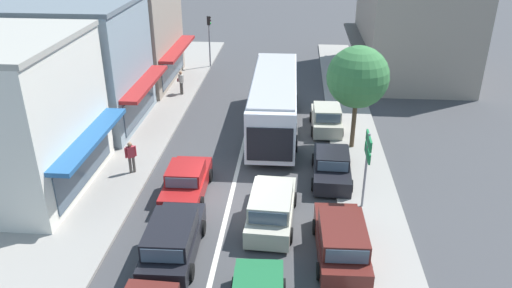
{
  "coord_description": "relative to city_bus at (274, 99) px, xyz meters",
  "views": [
    {
      "loc": [
        2.75,
        -18.97,
        12.03
      ],
      "look_at": [
        0.89,
        3.52,
        1.2
      ],
      "focal_mm": 35.0,
      "sensor_mm": 36.0,
      "label": 1
    }
  ],
  "objects": [
    {
      "name": "parked_sedan_kerb_second",
      "position": [
        3.09,
        -5.69,
        -1.22
      ],
      "size": [
        1.99,
        4.25,
        1.47
      ],
      "color": "black",
      "rests_on": "ground"
    },
    {
      "name": "lane_centre_line",
      "position": [
        -1.56,
        -4.17,
        -1.88
      ],
      "size": [
        0.2,
        28.0,
        0.01
      ],
      "primitive_type": "cube",
      "color": "silver",
      "rests_on": "ground"
    },
    {
      "name": "building_right_far",
      "position": [
        9.92,
        11.6,
        2.74
      ],
      "size": [
        8.54,
        11.48,
        9.25
      ],
      "color": "gray",
      "rests_on": "ground"
    },
    {
      "name": "shopfront_corner_near",
      "position": [
        -11.74,
        -7.79,
        1.69
      ],
      "size": [
        8.05,
        7.39,
        7.16
      ],
      "color": "silver",
      "rests_on": "ground"
    },
    {
      "name": "parked_hatchback_kerb_third",
      "position": [
        3.08,
        0.14,
        -1.17
      ],
      "size": [
        1.87,
        3.73,
        1.54
      ],
      "color": "#B7B29E",
      "rests_on": "ground"
    },
    {
      "name": "wagon_adjacent_lane_trail",
      "position": [
        0.39,
        -9.69,
        -1.14
      ],
      "size": [
        2.09,
        4.58,
        1.58
      ],
      "color": "#B7B29E",
      "rests_on": "ground"
    },
    {
      "name": "parked_wagon_kerb_front",
      "position": [
        3.11,
        -11.75,
        -1.14
      ],
      "size": [
        2.04,
        4.55,
        1.58
      ],
      "color": "#561E19",
      "rests_on": "ground"
    },
    {
      "name": "kerb_right",
      "position": [
        4.64,
        -2.17,
        -1.82
      ],
      "size": [
        2.8,
        44.0,
        0.12
      ],
      "primitive_type": "cube",
      "color": "gray",
      "rests_on": "ground"
    },
    {
      "name": "city_bus",
      "position": [
        0.0,
        0.0,
        0.0
      ],
      "size": [
        2.84,
        10.89,
        3.23
      ],
      "color": "silver",
      "rests_on": "ground"
    },
    {
      "name": "ground_plane",
      "position": [
        -1.56,
        -8.17,
        -1.88
      ],
      "size": [
        140.0,
        140.0,
        0.0
      ],
      "primitive_type": "plane",
      "color": "#3F3F42"
    },
    {
      "name": "traffic_light_downstreet",
      "position": [
        -5.77,
        11.91,
        0.97
      ],
      "size": [
        0.33,
        0.24,
        4.2
      ],
      "color": "gray",
      "rests_on": "ground"
    },
    {
      "name": "pedestrian_browsing_midblock",
      "position": [
        -6.64,
        -6.15,
        -0.81
      ],
      "size": [
        0.49,
        0.38,
        1.63
      ],
      "color": "#4C4742",
      "rests_on": "sidewalk_left"
    },
    {
      "name": "pedestrian_with_handbag_near",
      "position": [
        -6.69,
        5.22,
        -0.81
      ],
      "size": [
        0.53,
        0.58,
        1.63
      ],
      "color": "#4C4742",
      "rests_on": "sidewalk_left"
    },
    {
      "name": "sidewalk_left",
      "position": [
        -8.36,
        -2.17,
        -1.81
      ],
      "size": [
        5.2,
        44.0,
        0.14
      ],
      "primitive_type": "cube",
      "color": "gray",
      "rests_on": "ground"
    },
    {
      "name": "shopfront_far_end",
      "position": [
        -11.74,
        7.64,
        2.16
      ],
      "size": [
        8.95,
        7.96,
        8.08
      ],
      "color": "gray",
      "rests_on": "ground"
    },
    {
      "name": "wagon_queue_gap_filler",
      "position": [
        -3.16,
        -12.24,
        -1.14
      ],
      "size": [
        2.01,
        4.54,
        1.58
      ],
      "color": "black",
      "rests_on": "ground"
    },
    {
      "name": "directional_road_sign",
      "position": [
        4.29,
        -8.3,
        0.82
      ],
      "size": [
        0.1,
        1.4,
        3.6
      ],
      "color": "gray",
      "rests_on": "ground"
    },
    {
      "name": "street_tree_right",
      "position": [
        4.38,
        -2.26,
        2.18
      ],
      "size": [
        3.22,
        3.22,
        5.68
      ],
      "color": "brown",
      "rests_on": "ground"
    },
    {
      "name": "sedan_queue_far_back",
      "position": [
        -3.59,
        -7.74,
        -1.22
      ],
      "size": [
        1.94,
        4.22,
        1.47
      ],
      "color": "maroon",
      "rests_on": "ground"
    },
    {
      "name": "shopfront_mid_block",
      "position": [
        -11.74,
        -0.15,
        1.78
      ],
      "size": [
        8.62,
        7.1,
        7.32
      ],
      "color": "#84939E",
      "rests_on": "ground"
    }
  ]
}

